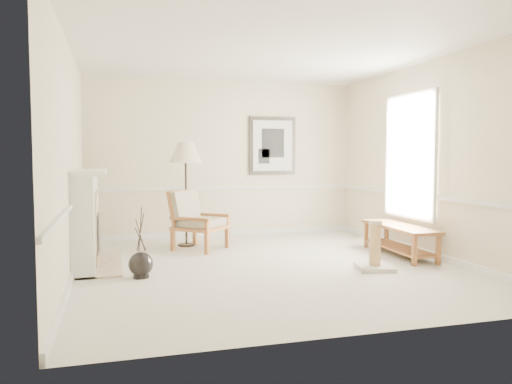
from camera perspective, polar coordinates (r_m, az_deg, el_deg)
ground at (r=6.88m, az=1.19°, el=-8.43°), size 5.50×5.50×0.00m
room at (r=6.84m, az=2.13°, el=7.23°), size 5.04×5.54×2.92m
fireplace at (r=7.08m, az=-18.78°, el=-3.02°), size 0.64×1.64×1.31m
floor_vase at (r=6.34m, az=-13.02°, el=-8.12°), size 0.30×0.30×0.88m
armchair at (r=8.09m, az=-7.02°, el=-2.91°), size 1.04×1.04×0.95m
floor_lamp at (r=8.35m, az=-8.05°, el=4.16°), size 0.65×0.65×1.73m
bench at (r=7.86m, az=16.04°, el=-4.76°), size 0.54×1.62×0.46m
scratching_post at (r=6.79m, az=13.43°, el=-6.94°), size 0.55×0.55×0.65m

